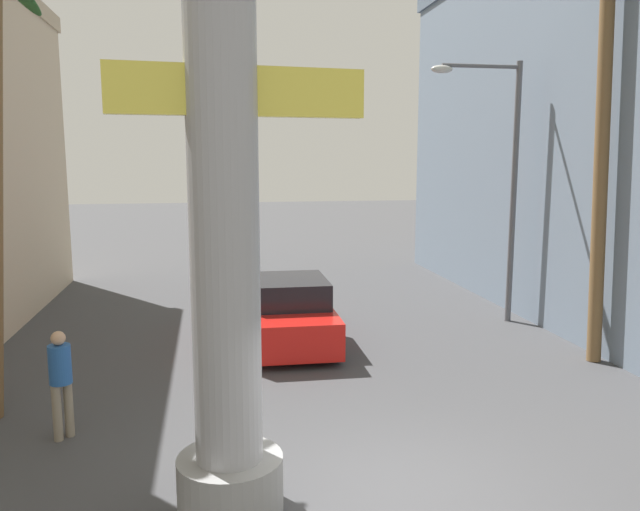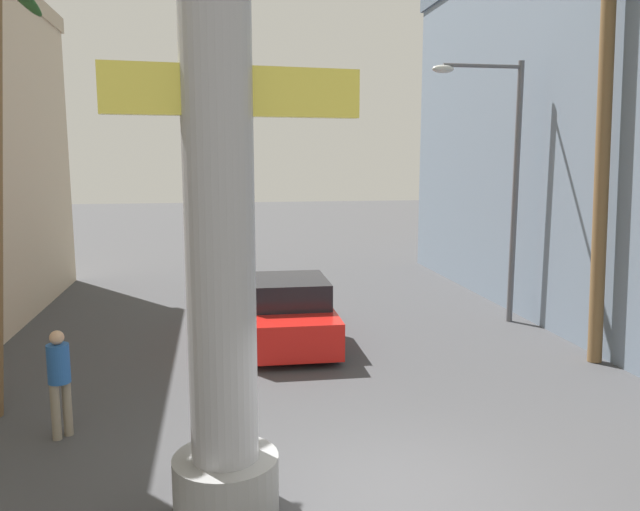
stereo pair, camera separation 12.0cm
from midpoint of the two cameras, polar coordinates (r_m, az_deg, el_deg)
ground_plane at (r=17.98m, az=-2.50°, el=-5.10°), size 89.55×89.55×0.00m
neon_sign_pole at (r=7.32m, az=-9.36°, el=10.60°), size 3.30×1.32×10.19m
street_lamp at (r=16.95m, az=16.03°, el=7.81°), size 2.44×0.28×6.78m
car_lead at (r=15.10m, az=-3.23°, el=-5.09°), size 2.11×4.91×1.56m
palm_tree_near_right at (r=14.52m, az=24.23°, el=14.51°), size 3.24×3.32×9.34m
pedestrian_curb_left at (r=10.62m, az=-22.93°, el=-10.13°), size 0.48×0.48×1.73m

